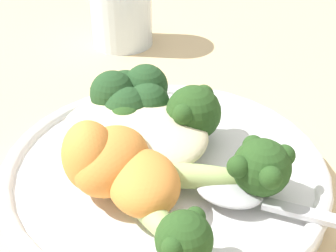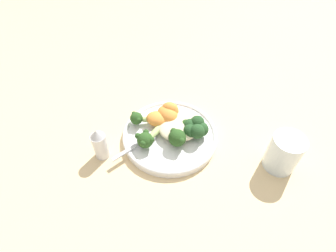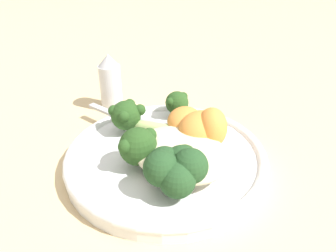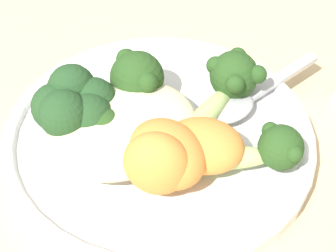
% 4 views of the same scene
% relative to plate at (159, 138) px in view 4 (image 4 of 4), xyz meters
% --- Properties ---
extents(ground_plane, '(4.00, 4.00, 0.00)m').
position_rel_plate_xyz_m(ground_plane, '(0.01, -0.01, -0.01)').
color(ground_plane, '#D6B784').
extents(plate, '(0.24, 0.24, 0.02)m').
position_rel_plate_xyz_m(plate, '(0.00, 0.00, 0.00)').
color(plate, white).
rests_on(plate, ground_plane).
extents(quinoa_mound, '(0.11, 0.10, 0.03)m').
position_rel_plate_xyz_m(quinoa_mound, '(-0.03, 0.00, 0.02)').
color(quinoa_mound, beige).
rests_on(quinoa_mound, plate).
extents(broccoli_stalk_0, '(0.10, 0.07, 0.03)m').
position_rel_plate_xyz_m(broccoli_stalk_0, '(0.04, -0.06, 0.02)').
color(broccoli_stalk_0, '#ADC675').
rests_on(broccoli_stalk_0, plate).
extents(broccoli_stalk_1, '(0.12, 0.07, 0.04)m').
position_rel_plate_xyz_m(broccoli_stalk_1, '(0.06, -0.00, 0.03)').
color(broccoli_stalk_1, '#ADC675').
rests_on(broccoli_stalk_1, plate).
extents(broccoli_stalk_2, '(0.05, 0.13, 0.04)m').
position_rel_plate_xyz_m(broccoli_stalk_2, '(0.00, 0.03, 0.03)').
color(broccoli_stalk_2, '#ADC675').
rests_on(broccoli_stalk_2, plate).
extents(broccoli_stalk_3, '(0.06, 0.08, 0.03)m').
position_rel_plate_xyz_m(broccoli_stalk_3, '(-0.03, -0.00, 0.02)').
color(broccoli_stalk_3, '#ADC675').
rests_on(broccoli_stalk_3, plate).
extents(sweet_potato_chunk_0, '(0.06, 0.06, 0.05)m').
position_rel_plate_xyz_m(sweet_potato_chunk_0, '(-0.03, -0.05, 0.03)').
color(sweet_potato_chunk_0, orange).
rests_on(sweet_potato_chunk_0, plate).
extents(sweet_potato_chunk_1, '(0.05, 0.06, 0.04)m').
position_rel_plate_xyz_m(sweet_potato_chunk_1, '(-0.02, -0.04, 0.03)').
color(sweet_potato_chunk_1, orange).
rests_on(sweet_potato_chunk_1, plate).
extents(sweet_potato_chunk_2, '(0.07, 0.07, 0.03)m').
position_rel_plate_xyz_m(sweet_potato_chunk_2, '(0.01, -0.04, 0.03)').
color(sweet_potato_chunk_2, orange).
rests_on(sweet_potato_chunk_2, plate).
extents(kale_tuft, '(0.06, 0.06, 0.04)m').
position_rel_plate_xyz_m(kale_tuft, '(-0.05, 0.03, 0.03)').
color(kale_tuft, '#234723').
rests_on(kale_tuft, plate).
extents(spoon, '(0.13, 0.04, 0.01)m').
position_rel_plate_xyz_m(spoon, '(0.07, -0.01, 0.01)').
color(spoon, '#B7B7BC').
rests_on(spoon, plate).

